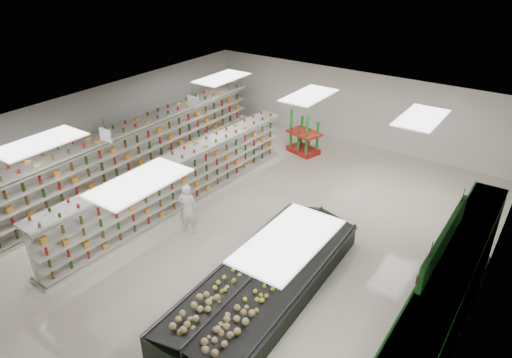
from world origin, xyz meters
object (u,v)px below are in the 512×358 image
Objects in this scene: gondola_left at (140,152)px; shopper_background at (245,137)px; shopper_main at (188,209)px; produce_island at (266,279)px; gondola_center at (180,183)px; soda_endcap at (304,135)px.

gondola_left is 6.76× the size of shopper_background.
produce_island is at bearing 142.33° from shopper_main.
produce_island is 8.29m from shopper_background.
produce_island is 3.59× the size of shopper_background.
shopper_background is at bearing 98.05° from gondola_center.
shopper_background is (-0.45, 4.35, 0.08)m from gondola_center.
gondola_center is 6.35× the size of shopper_main.
soda_endcap is at bearing 53.05° from gondola_left.
gondola_center reaches higher than produce_island.
shopper_background is at bearing -133.62° from soda_endcap.
gondola_left reaches higher than produce_island.
soda_endcap is (-3.55, 8.19, 0.37)m from produce_island.
soda_endcap is at bearing -111.98° from shopper_main.
gondola_center is at bearing -176.47° from shopper_background.
gondola_center is at bearing -15.73° from gondola_left.
gondola_center reaches higher than soda_endcap.
shopper_background is (-1.74, -1.83, 0.10)m from soda_endcap.
gondola_left is 4.26m from shopper_background.
soda_endcap is (1.29, 6.18, -0.02)m from gondola_center.
gondola_left is 2.84m from gondola_center.
gondola_center is at bearing -60.66° from shopper_main.
shopper_main is at bearing -36.13° from gondola_center.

